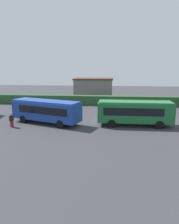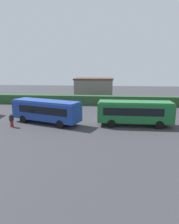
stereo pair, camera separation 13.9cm
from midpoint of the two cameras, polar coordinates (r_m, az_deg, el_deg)
ground_plane at (r=27.19m, az=3.66°, el=-2.73°), size 111.04×111.04×0.00m
bus_blue at (r=26.59m, az=-11.94°, el=0.53°), size 9.47×5.39×2.99m
bus_green at (r=25.54m, az=12.71°, el=0.08°), size 9.14×2.61×3.05m
person_center at (r=26.28m, az=-20.87°, el=-2.12°), size 0.47×0.55×1.65m
person_right at (r=30.20m, az=-7.10°, el=0.69°), size 0.39×0.46×1.89m
hedge_row at (r=39.18m, az=4.46°, el=3.24°), size 67.52×1.76×1.81m
depot_building at (r=45.44m, az=1.37°, el=6.44°), size 8.42×5.79×4.81m
traffic_cone at (r=36.43m, az=-9.16°, el=1.47°), size 0.36×0.36×0.60m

